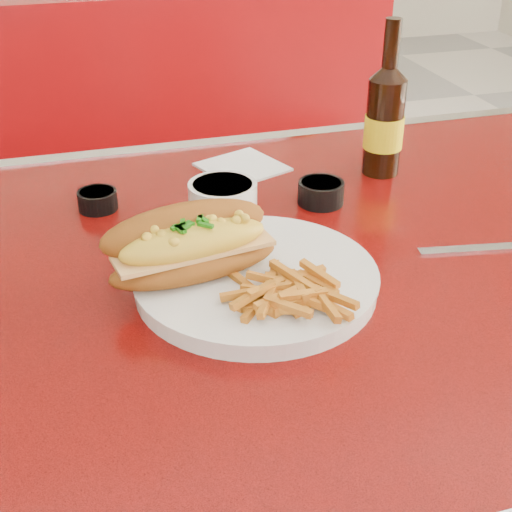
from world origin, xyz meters
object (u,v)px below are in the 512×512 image
object	(u,v)px
sauce_cup_left	(97,199)
booth_bench_far	(174,271)
fork	(204,251)
sauce_cup_right	(321,191)
diner_table	(277,372)
beer_bottle	(385,118)
gravy_ramekin	(223,200)
mac_hoagie	(191,244)
knife	(512,246)
dinner_plate	(256,279)

from	to	relation	value
sauce_cup_left	booth_bench_far	bearing A→B (deg)	72.81
fork	sauce_cup_right	bearing A→B (deg)	-87.77
diner_table	sauce_cup_left	distance (m)	0.33
diner_table	beer_bottle	distance (m)	0.39
gravy_ramekin	sauce_cup_right	bearing A→B (deg)	3.01
mac_hoagie	gravy_ramekin	size ratio (longest dim) A/B	1.79
fork	beer_bottle	bearing A→B (deg)	-88.16
diner_table	knife	bearing A→B (deg)	-8.48
diner_table	mac_hoagie	xyz separation A→B (m)	(-0.11, -0.02, 0.22)
fork	beer_bottle	world-z (taller)	beer_bottle
gravy_ramekin	sauce_cup_left	distance (m)	0.17
fork	sauce_cup_left	size ratio (longest dim) A/B	2.56
mac_hoagie	beer_bottle	distance (m)	0.41
mac_hoagie	sauce_cup_left	world-z (taller)	mac_hoagie
dinner_plate	gravy_ramekin	world-z (taller)	gravy_ramekin
sauce_cup_right	knife	bearing A→B (deg)	-45.40
diner_table	sauce_cup_left	size ratio (longest dim) A/B	21.35
gravy_ramekin	sauce_cup_left	xyz separation A→B (m)	(-0.15, 0.07, -0.01)
diner_table	knife	distance (m)	0.33
diner_table	fork	world-z (taller)	fork
booth_bench_far	fork	bearing A→B (deg)	-96.05
knife	diner_table	bearing A→B (deg)	-179.08
fork	beer_bottle	xyz separation A→B (m)	(0.31, 0.19, 0.06)
dinner_plate	sauce_cup_right	distance (m)	0.23
booth_bench_far	beer_bottle	size ratio (longest dim) A/B	5.41
diner_table	knife	size ratio (longest dim) A/B	6.27
knife	dinner_plate	bearing A→B (deg)	-170.61
dinner_plate	beer_bottle	xyz separation A→B (m)	(0.27, 0.25, 0.07)
beer_bottle	diner_table	bearing A→B (deg)	-136.74
fork	knife	distance (m)	0.37
beer_bottle	mac_hoagie	bearing A→B (deg)	-144.89
diner_table	beer_bottle	world-z (taller)	beer_bottle
dinner_plate	booth_bench_far	bearing A→B (deg)	87.30
sauce_cup_left	diner_table	bearing A→B (deg)	-47.41
beer_bottle	knife	bearing A→B (deg)	-77.58
mac_hoagie	sauce_cup_left	xyz separation A→B (m)	(-0.08, 0.23, -0.04)
mac_hoagie	knife	xyz separation A→B (m)	(0.39, -0.02, -0.05)
diner_table	fork	distance (m)	0.20
dinner_plate	mac_hoagie	distance (m)	0.08
diner_table	gravy_ramekin	world-z (taller)	gravy_ramekin
gravy_ramekin	knife	size ratio (longest dim) A/B	0.57
booth_bench_far	sauce_cup_left	distance (m)	0.81
sauce_cup_right	fork	bearing A→B (deg)	-147.86
gravy_ramekin	knife	xyz separation A→B (m)	(0.32, -0.17, -0.02)
dinner_plate	mac_hoagie	world-z (taller)	mac_hoagie
beer_bottle	sauce_cup_right	bearing A→B (deg)	-148.83
booth_bench_far	gravy_ramekin	bearing A→B (deg)	-92.88
diner_table	mac_hoagie	world-z (taller)	mac_hoagie
dinner_plate	fork	bearing A→B (deg)	124.68
mac_hoagie	beer_bottle	size ratio (longest dim) A/B	0.90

